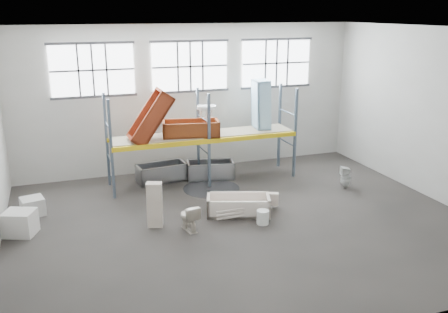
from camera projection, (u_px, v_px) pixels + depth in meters
name	position (u px, v px, depth m)	size (l,w,h in m)	color
floor	(243.00, 224.00, 13.01)	(12.00, 10.00, 0.10)	#443E3A
ceiling	(245.00, 26.00, 11.54)	(12.00, 10.00, 0.10)	silver
wall_back	(190.00, 98.00, 16.84)	(12.00, 0.10, 5.00)	#B2AEA5
wall_front	(361.00, 202.00, 7.72)	(12.00, 0.10, 5.00)	#A6A39A
wall_right	(436.00, 115.00, 14.21)	(0.10, 10.00, 5.00)	#B4B0A6
window_left	(93.00, 70.00, 15.40)	(2.60, 0.04, 1.60)	white
window_mid	(190.00, 66.00, 16.42)	(2.60, 0.04, 1.60)	white
window_right	(276.00, 63.00, 17.44)	(2.60, 0.04, 1.60)	white
rack_upright_la	(111.00, 150.00, 14.23)	(0.08, 0.08, 3.00)	slate
rack_upright_lb	(107.00, 140.00, 15.31)	(0.08, 0.08, 3.00)	slate
rack_upright_ma	(209.00, 141.00, 15.18)	(0.08, 0.08, 3.00)	slate
rack_upright_mb	(198.00, 132.00, 16.27)	(0.08, 0.08, 3.00)	slate
rack_upright_ra	(295.00, 133.00, 16.14)	(0.08, 0.08, 3.00)	slate
rack_upright_rb	(279.00, 126.00, 17.22)	(0.08, 0.08, 3.00)	slate
rack_beam_front	(209.00, 141.00, 15.18)	(6.00, 0.10, 0.14)	yellow
rack_beam_back	(198.00, 132.00, 16.27)	(6.00, 0.10, 0.14)	yellow
shelf_deck	(203.00, 134.00, 15.70)	(5.90, 1.10, 0.03)	gray
wet_patch	(211.00, 188.00, 15.44)	(1.80, 1.80, 0.00)	black
bathtub_beige	(238.00, 205.00, 13.46)	(1.73, 0.81, 0.51)	white
cistern_spare	(272.00, 199.00, 13.84)	(0.37, 0.18, 0.35)	beige
sink_in_tub	(244.00, 206.00, 13.65)	(0.39, 0.39, 0.13)	beige
toilet_beige	(189.00, 217.00, 12.43)	(0.39, 0.69, 0.70)	silver
cistern_tall	(155.00, 205.00, 12.58)	(0.39, 0.25, 1.20)	beige
toilet_white	(346.00, 177.00, 15.39)	(0.32, 0.33, 0.71)	silver
steel_tub_left	(162.00, 172.00, 16.05)	(1.58, 0.74, 0.58)	#A7AAB0
steel_tub_right	(210.00, 170.00, 16.35)	(1.54, 0.72, 0.57)	#B0B1B7
rust_tub_flat	(191.00, 129.00, 15.43)	(1.78, 0.83, 0.50)	brown
rust_tub_tilted	(151.00, 117.00, 14.80)	(1.77, 0.83, 0.50)	maroon
sink_on_shelf	(207.00, 121.00, 15.26)	(0.60, 0.46, 0.53)	white
blue_tub_upright	(261.00, 105.00, 16.26)	(1.64, 0.77, 0.46)	#A2D2F0
bucket	(263.00, 217.00, 12.83)	(0.33, 0.33, 0.38)	white
carton_near	(20.00, 223.00, 12.20)	(0.72, 0.62, 0.62)	silver
carton_far	(33.00, 206.00, 13.40)	(0.58, 0.58, 0.49)	beige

